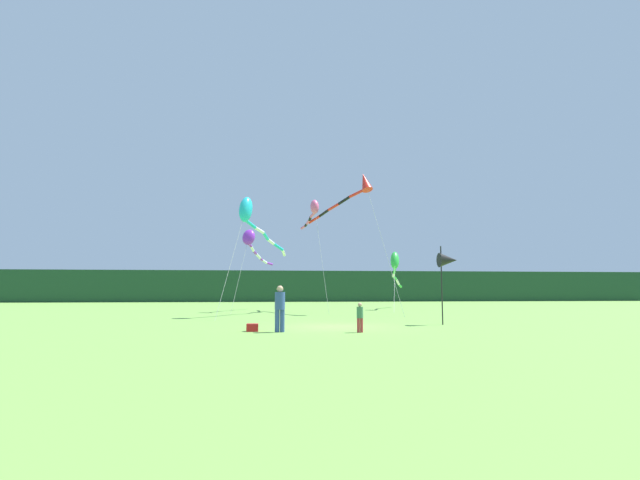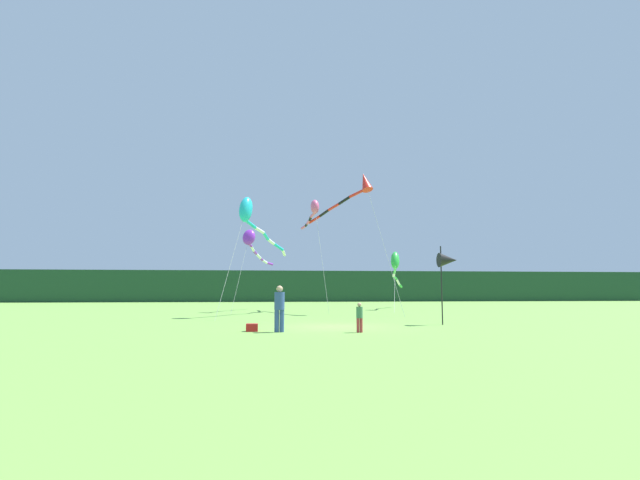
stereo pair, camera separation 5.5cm
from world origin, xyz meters
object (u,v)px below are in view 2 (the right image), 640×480
at_px(person_adult, 279,306).
at_px(kite_red, 357,189).
at_px(person_child, 359,316).
at_px(kite_purple, 251,242).
at_px(kite_green, 395,264).
at_px(kite_rainbow, 314,210).
at_px(banner_flag_pole, 448,261).
at_px(kite_cyan, 250,215).
at_px(cooler_box, 252,328).

height_order(person_adult, kite_red, kite_red).
relative_size(person_adult, person_child, 1.57).
relative_size(kite_purple, kite_green, 0.79).
height_order(kite_purple, kite_red, kite_red).
height_order(person_child, kite_rainbow, kite_rainbow).
height_order(banner_flag_pole, kite_red, kite_red).
height_order(person_child, kite_cyan, kite_cyan).
bearing_deg(person_adult, kite_green, 63.06).
distance_m(person_child, kite_rainbow, 19.43).
xyz_separation_m(person_adult, kite_cyan, (-1.66, 10.65, 5.30)).
bearing_deg(kite_cyan, kite_purple, 91.41).
height_order(person_adult, cooler_box, person_adult).
relative_size(person_adult, cooler_box, 3.93).
distance_m(cooler_box, kite_purple, 17.79).
height_order(kite_red, kite_green, kite_red).
bearing_deg(person_child, person_adult, 171.11).
relative_size(banner_flag_pole, kite_red, 0.38).
bearing_deg(banner_flag_pole, kite_green, 82.92).
bearing_deg(cooler_box, kite_red, 62.73).
distance_m(person_adult, kite_cyan, 12.01).
distance_m(cooler_box, kite_cyan, 11.94).
xyz_separation_m(banner_flag_pole, kite_rainbow, (-5.15, 14.47, 4.89)).
bearing_deg(kite_green, cooler_box, -119.86).
height_order(person_adult, banner_flag_pole, banner_flag_pole).
distance_m(kite_red, kite_rainbow, 4.82).
bearing_deg(kite_rainbow, kite_purple, -179.14).
height_order(person_child, kite_green, kite_green).
bearing_deg(cooler_box, kite_purple, 92.52).
xyz_separation_m(kite_cyan, kite_rainbow, (4.65, 6.87, 1.62)).
relative_size(kite_green, kite_rainbow, 1.24).
relative_size(cooler_box, banner_flag_pole, 0.12).
relative_size(banner_flag_pole, kite_green, 0.35).
relative_size(person_child, cooler_box, 2.49).
bearing_deg(cooler_box, kite_rainbow, 76.60).
bearing_deg(kite_rainbow, kite_cyan, -124.09).
xyz_separation_m(cooler_box, banner_flag_pole, (9.22, 2.61, 2.89)).
bearing_deg(person_child, kite_purple, 105.38).
distance_m(kite_cyan, kite_rainbow, 8.45).
relative_size(person_child, kite_cyan, 0.13).
bearing_deg(person_adult, person_child, -8.89).
distance_m(person_adult, kite_purple, 18.07).
distance_m(kite_purple, kite_green, 12.50).
relative_size(kite_cyan, kite_red, 0.90).
distance_m(person_adult, person_child, 3.17).
xyz_separation_m(person_child, kite_red, (2.64, 14.16, 8.21)).
relative_size(kite_cyan, kite_rainbow, 1.02).
xyz_separation_m(cooler_box, kite_rainbow, (4.07, 17.08, 7.78)).
relative_size(person_child, kite_green, 0.11).
distance_m(person_child, kite_cyan, 13.38).
bearing_deg(person_child, kite_rainbow, 90.37).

